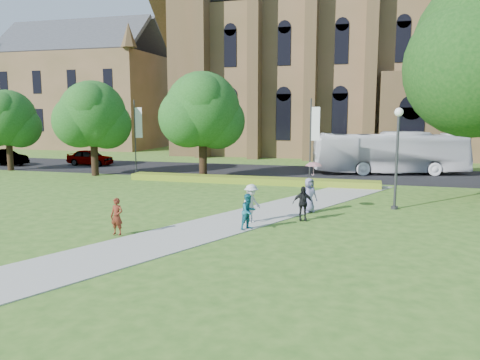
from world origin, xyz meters
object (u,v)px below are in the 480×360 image
(tour_coach, at_px, (389,153))
(car_1, at_px, (4,157))
(car_0, at_px, (90,157))
(pedestrian_0, at_px, (117,216))
(streetlamp, at_px, (397,146))

(tour_coach, xyz_separation_m, car_1, (-35.16, -3.20, -0.97))
(car_0, xyz_separation_m, pedestrian_0, (15.82, -22.43, 0.03))
(tour_coach, bearing_deg, streetlamp, 165.58)
(car_0, bearing_deg, tour_coach, -86.91)
(tour_coach, distance_m, car_1, 35.32)
(car_1, xyz_separation_m, pedestrian_0, (23.70, -20.20, 0.04))
(streetlamp, xyz_separation_m, tour_coach, (0.24, 14.76, -1.56))
(tour_coach, relative_size, car_1, 2.73)
(car_0, height_order, car_1, car_0)
(streetlamp, relative_size, car_0, 1.19)
(streetlamp, distance_m, tour_coach, 14.85)
(streetlamp, height_order, car_1, streetlamp)
(tour_coach, bearing_deg, car_0, 78.53)
(pedestrian_0, bearing_deg, car_0, 128.79)
(streetlamp, distance_m, car_0, 30.46)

